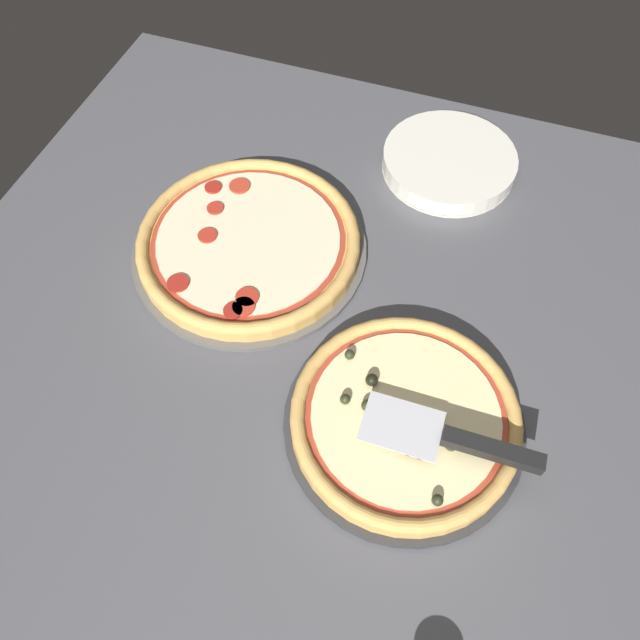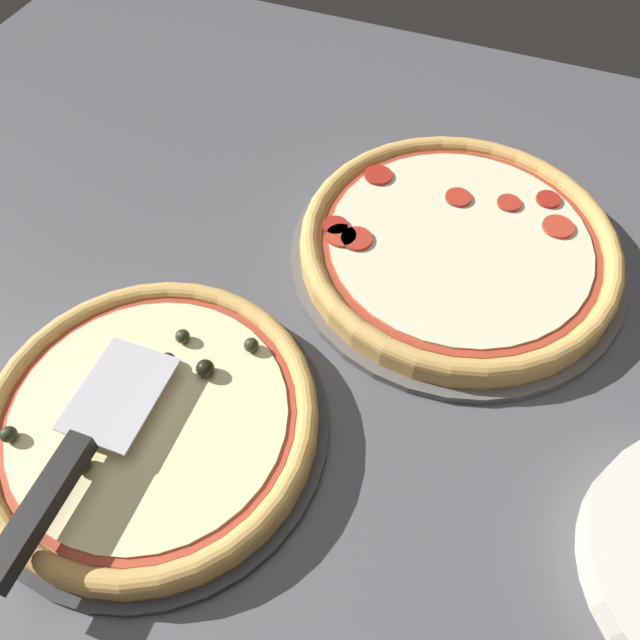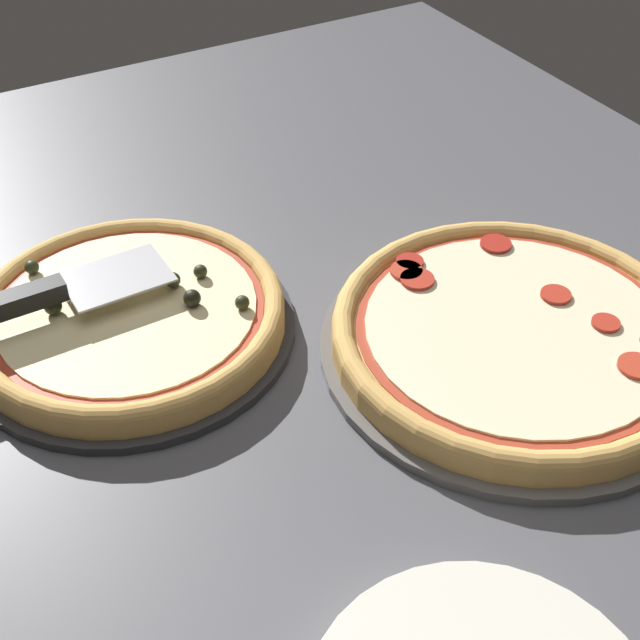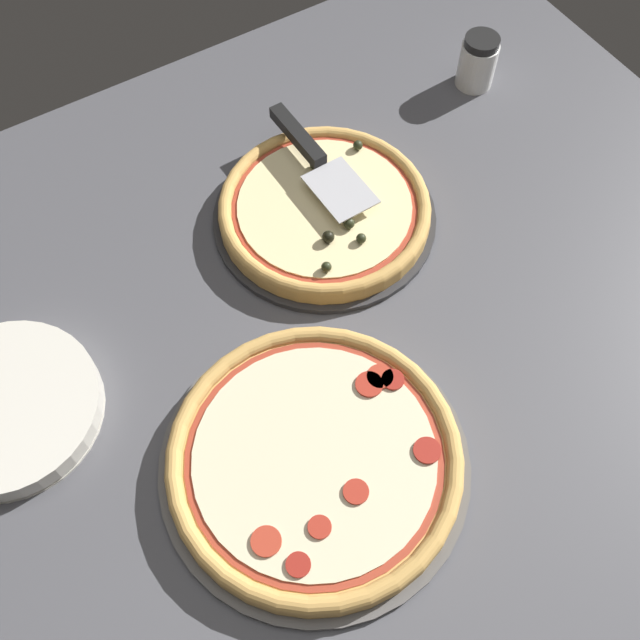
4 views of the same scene
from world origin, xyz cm
name	(u,v)px [view 1 (image 1 of 4)]	position (x,y,z in cm)	size (l,w,h in cm)	color
ground_plane	(296,370)	(0.00, 0.00, -1.80)	(133.24, 122.35, 3.60)	#4C4C51
pizza_pan_front	(404,423)	(-4.00, -17.69, 0.50)	(33.78, 33.78, 1.00)	#2D2D30
pizza_front	(405,417)	(-4.01, -17.68, 2.66)	(31.75, 31.75, 4.35)	tan
pizza_pan_back	(250,249)	(17.61, 14.77, 0.50)	(39.03, 39.03, 1.00)	#565451
pizza_back	(249,241)	(17.58, 14.78, 2.60)	(36.69, 36.69, 3.11)	tan
serving_spatula	(470,444)	(-6.45, -26.50, 6.14)	(7.55, 23.57, 2.00)	#B7B7BC
plate_stack	(449,162)	(47.57, -12.01, 1.75)	(24.15, 24.15, 3.50)	silver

